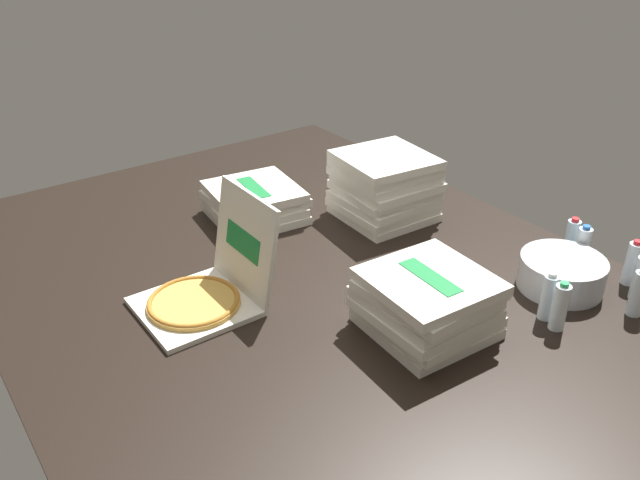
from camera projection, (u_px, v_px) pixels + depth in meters
name	position (u px, v px, depth m)	size (l,w,h in m)	color
ground_plane	(303.00, 279.00, 2.79)	(3.20, 2.40, 0.02)	black
open_pizza_box	(208.00, 287.00, 2.57)	(0.41, 0.50, 0.43)	silver
pizza_stack_right_mid	(427.00, 303.00, 2.40)	(0.45, 0.46, 0.25)	silver
pizza_stack_center_near	(255.00, 203.00, 3.24)	(0.47, 0.47, 0.17)	silver
pizza_stack_left_mid	(385.00, 186.00, 3.22)	(0.47, 0.47, 0.33)	silver
ice_bucket	(561.00, 273.00, 2.68)	(0.35, 0.35, 0.14)	#B7BABF
water_bottle_0	(632.00, 263.00, 2.69)	(0.06, 0.06, 0.20)	white
water_bottle_1	(640.00, 278.00, 2.59)	(0.06, 0.06, 0.20)	white
water_bottle_2	(560.00, 307.00, 2.42)	(0.06, 0.06, 0.20)	white
water_bottle_3	(582.00, 248.00, 2.81)	(0.06, 0.06, 0.20)	white
water_bottle_4	(548.00, 297.00, 2.48)	(0.06, 0.06, 0.20)	silver
water_bottle_5	(638.00, 293.00, 2.50)	(0.06, 0.06, 0.20)	white
water_bottle_6	(571.00, 240.00, 2.87)	(0.06, 0.06, 0.20)	silver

